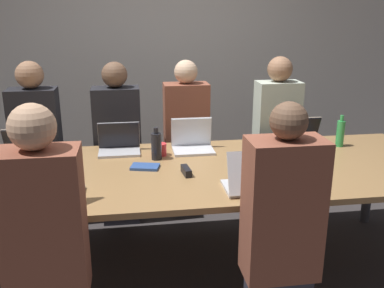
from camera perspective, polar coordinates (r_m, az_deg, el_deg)
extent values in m
plane|color=#383333|center=(3.38, -0.56, -15.74)|extent=(24.00, 24.00, 0.00)
cube|color=beige|center=(4.86, -3.94, 12.08)|extent=(12.00, 0.06, 2.80)
cube|color=#9E7547|center=(3.03, -0.60, -3.67)|extent=(3.76, 1.28, 0.04)
cylinder|color=#4C4C51|center=(4.14, 22.52, -4.91)|extent=(0.08, 0.08, 0.74)
cube|color=silver|center=(2.72, 8.07, -5.71)|extent=(0.36, 0.26, 0.02)
cube|color=silver|center=(2.59, 8.75, -3.76)|extent=(0.36, 0.11, 0.25)
cube|color=#0F1933|center=(2.60, 8.69, -3.76)|extent=(0.36, 0.11, 0.24)
cube|color=brown|center=(2.33, 11.99, -8.56)|extent=(0.40, 0.24, 0.78)
sphere|color=brown|center=(2.17, 12.79, 3.04)|extent=(0.19, 0.19, 0.19)
cylinder|color=brown|center=(2.77, 13.34, -4.73)|extent=(0.07, 0.07, 0.09)
cube|color=gray|center=(3.67, 14.48, 0.07)|extent=(0.33, 0.21, 0.02)
cube|color=gray|center=(3.71, 14.15, 2.06)|extent=(0.34, 0.08, 0.20)
cube|color=black|center=(3.70, 14.21, 1.96)|extent=(0.33, 0.08, 0.20)
cube|color=#2D2D38|center=(4.28, 10.75, -5.20)|extent=(0.32, 0.24, 0.45)
cube|color=beige|center=(4.08, 11.23, 2.77)|extent=(0.40, 0.24, 0.78)
sphere|color=#9E7051|center=(3.99, 11.65, 9.77)|extent=(0.23, 0.23, 0.23)
cylinder|color=green|center=(3.70, 19.16, 1.31)|extent=(0.06, 0.06, 0.21)
cylinder|color=green|center=(3.66, 19.36, 3.27)|extent=(0.03, 0.03, 0.05)
cube|color=silver|center=(3.37, 0.17, -0.90)|extent=(0.32, 0.23, 0.02)
cube|color=silver|center=(3.44, -0.10, 1.67)|extent=(0.33, 0.04, 0.23)
cube|color=silver|center=(3.43, -0.07, 1.60)|extent=(0.32, 0.04, 0.23)
cube|color=#2D2D38|center=(4.11, -0.75, -5.85)|extent=(0.32, 0.24, 0.45)
cube|color=brown|center=(3.91, -0.79, 2.45)|extent=(0.40, 0.24, 0.78)
sphere|color=beige|center=(3.81, -0.82, 9.62)|extent=(0.21, 0.21, 0.21)
cylinder|color=red|center=(3.29, -4.22, -0.73)|extent=(0.09, 0.09, 0.10)
cylinder|color=black|center=(3.19, -4.77, -0.32)|extent=(0.08, 0.08, 0.20)
cylinder|color=black|center=(3.16, -4.83, 1.81)|extent=(0.04, 0.04, 0.04)
cube|color=#B7B7BC|center=(3.38, -9.65, -1.14)|extent=(0.32, 0.21, 0.02)
cube|color=#B7B7BC|center=(3.44, -9.72, 1.20)|extent=(0.33, 0.04, 0.21)
cube|color=black|center=(3.43, -9.73, 1.12)|extent=(0.32, 0.04, 0.21)
cube|color=#2D2D38|center=(3.97, -9.45, -6.95)|extent=(0.32, 0.24, 0.45)
cube|color=#232328|center=(3.76, -9.90, 1.60)|extent=(0.40, 0.24, 0.78)
sphere|color=brown|center=(3.66, -10.30, 9.09)|extent=(0.22, 0.22, 0.22)
cube|color=gray|center=(2.69, -17.98, -6.64)|extent=(0.35, 0.25, 0.02)
cube|color=gray|center=(2.56, -18.58, -4.76)|extent=(0.36, 0.10, 0.25)
cube|color=silver|center=(2.57, -18.54, -4.75)|extent=(0.35, 0.09, 0.24)
cube|color=brown|center=(2.25, -19.21, -10.18)|extent=(0.40, 0.24, 0.78)
sphere|color=tan|center=(2.08, -20.56, 2.14)|extent=(0.22, 0.22, 0.22)
cube|color=gray|center=(3.45, -21.30, -1.73)|extent=(0.33, 0.21, 0.02)
cube|color=gray|center=(3.49, -21.22, 0.44)|extent=(0.33, 0.08, 0.20)
cube|color=black|center=(3.48, -21.25, 0.33)|extent=(0.33, 0.07, 0.20)
cube|color=#2D2D38|center=(4.09, -19.18, -6.98)|extent=(0.32, 0.24, 0.45)
cube|color=#232328|center=(3.89, -20.06, 1.30)|extent=(0.40, 0.24, 0.78)
sphere|color=#9E7051|center=(3.79, -20.85, 8.61)|extent=(0.23, 0.23, 0.23)
cube|color=black|center=(2.91, -0.78, -3.61)|extent=(0.06, 0.15, 0.05)
cube|color=#2D4C8C|center=(3.05, -6.28, -3.04)|extent=(0.22, 0.17, 0.02)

